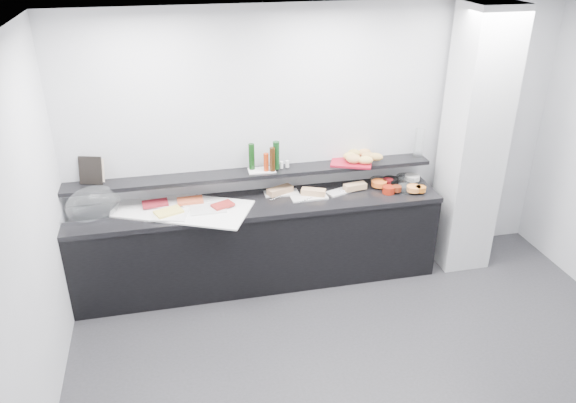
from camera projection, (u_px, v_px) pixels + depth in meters
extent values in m
plane|color=#2D2D30|center=(382.00, 386.00, 4.48)|extent=(5.00, 5.00, 0.00)
cube|color=silver|center=(320.00, 142.00, 5.64)|extent=(5.00, 0.02, 2.70)
plane|color=white|center=(417.00, 41.00, 3.29)|extent=(5.00, 5.00, 0.00)
cube|color=silver|center=(473.00, 143.00, 5.62)|extent=(0.50, 0.50, 2.70)
cube|color=black|center=(258.00, 244.00, 5.65)|extent=(3.60, 0.60, 0.85)
cube|color=black|center=(257.00, 204.00, 5.45)|extent=(3.62, 0.62, 0.05)
cube|color=black|center=(254.00, 173.00, 5.49)|extent=(3.60, 0.25, 0.04)
cube|color=silver|center=(86.00, 215.00, 5.15)|extent=(0.44, 0.30, 0.04)
ellipsoid|color=white|center=(93.00, 204.00, 5.11)|extent=(0.60, 0.51, 0.34)
cube|color=white|center=(182.00, 209.00, 5.30)|extent=(1.39, 1.07, 0.01)
cube|color=white|center=(164.00, 203.00, 5.36)|extent=(0.31, 0.25, 0.01)
cube|color=maroon|center=(155.00, 203.00, 5.32)|extent=(0.25, 0.17, 0.02)
cube|color=silver|center=(192.00, 201.00, 5.41)|extent=(0.31, 0.25, 0.01)
cube|color=#D9522C|center=(190.00, 200.00, 5.38)|extent=(0.25, 0.16, 0.02)
cube|color=white|center=(170.00, 216.00, 5.13)|extent=(0.35, 0.27, 0.01)
cube|color=#FBE161|center=(169.00, 212.00, 5.16)|extent=(0.29, 0.24, 0.02)
cube|color=silver|center=(208.00, 209.00, 5.26)|extent=(0.33, 0.22, 0.01)
cube|color=maroon|center=(223.00, 205.00, 5.29)|extent=(0.23, 0.20, 0.02)
cube|color=white|center=(281.00, 193.00, 5.61)|extent=(0.34, 0.15, 0.01)
cube|color=tan|center=(280.00, 190.00, 5.58)|extent=(0.28, 0.20, 0.06)
cylinder|color=silver|center=(276.00, 198.00, 5.48)|extent=(0.15, 0.08, 0.01)
cube|color=silver|center=(309.00, 197.00, 5.52)|extent=(0.36, 0.16, 0.01)
cube|color=tan|center=(313.00, 192.00, 5.54)|extent=(0.25, 0.18, 0.06)
cylinder|color=silver|center=(305.00, 200.00, 5.44)|extent=(0.14, 0.08, 0.01)
cube|color=silver|center=(341.00, 191.00, 5.64)|extent=(0.33, 0.23, 0.01)
cube|color=tan|center=(355.00, 187.00, 5.65)|extent=(0.24, 0.12, 0.06)
cylinder|color=silver|center=(348.00, 191.00, 5.62)|extent=(0.16, 0.04, 0.01)
cylinder|color=white|center=(379.00, 182.00, 5.78)|extent=(0.22, 0.22, 0.07)
cylinder|color=orange|center=(379.00, 183.00, 5.72)|extent=(0.16, 0.16, 0.05)
cylinder|color=black|center=(390.00, 181.00, 5.79)|extent=(0.20, 0.20, 0.07)
cylinder|color=#5F0D10|center=(388.00, 181.00, 5.76)|extent=(0.13, 0.13, 0.05)
cylinder|color=silver|center=(406.00, 179.00, 5.84)|extent=(0.23, 0.23, 0.07)
cylinder|color=silver|center=(412.00, 178.00, 5.85)|extent=(0.18, 0.18, 0.05)
cylinder|color=#9A1F0E|center=(389.00, 190.00, 5.61)|extent=(0.13, 0.13, 0.07)
cylinder|color=#63210E|center=(397.00, 189.00, 5.61)|extent=(0.12, 0.12, 0.05)
cylinder|color=white|center=(405.00, 189.00, 5.64)|extent=(0.15, 0.15, 0.07)
cylinder|color=#FF923E|center=(414.00, 189.00, 5.61)|extent=(0.15, 0.15, 0.05)
cylinder|color=black|center=(419.00, 187.00, 5.66)|extent=(0.12, 0.12, 0.07)
cylinder|color=orange|center=(421.00, 189.00, 5.60)|extent=(0.14, 0.14, 0.05)
cube|color=black|center=(90.00, 170.00, 5.17)|extent=(0.23, 0.13, 0.26)
cube|color=#CCAB93|center=(95.00, 170.00, 5.18)|extent=(0.19, 0.11, 0.22)
cube|color=white|center=(262.00, 170.00, 5.49)|extent=(0.27, 0.17, 0.01)
cylinder|color=black|center=(252.00, 157.00, 5.45)|extent=(0.07, 0.07, 0.26)
cylinder|color=#321A09|center=(272.00, 159.00, 5.41)|extent=(0.06, 0.06, 0.24)
cylinder|color=#0F3915|center=(276.00, 155.00, 5.45)|extent=(0.07, 0.07, 0.28)
cylinder|color=#AC2D0C|center=(266.00, 162.00, 5.43)|extent=(0.06, 0.06, 0.18)
cylinder|color=white|center=(287.00, 164.00, 5.53)|extent=(0.04, 0.04, 0.07)
cylinder|color=white|center=(282.00, 165.00, 5.51)|extent=(0.04, 0.04, 0.07)
cube|color=maroon|center=(351.00, 162.00, 5.67)|extent=(0.48, 0.42, 0.02)
ellipsoid|color=gold|center=(349.00, 156.00, 5.68)|extent=(0.14, 0.10, 0.08)
ellipsoid|color=#B49244|center=(354.00, 153.00, 5.75)|extent=(0.16, 0.13, 0.08)
ellipsoid|color=tan|center=(364.00, 153.00, 5.77)|extent=(0.14, 0.09, 0.08)
ellipsoid|color=tan|center=(354.00, 160.00, 5.60)|extent=(0.16, 0.12, 0.08)
ellipsoid|color=#D6A951|center=(366.00, 160.00, 5.58)|extent=(0.17, 0.13, 0.08)
ellipsoid|color=tan|center=(376.00, 157.00, 5.66)|extent=(0.18, 0.15, 0.08)
ellipsoid|color=tan|center=(353.00, 158.00, 5.63)|extent=(0.17, 0.12, 0.08)
ellipsoid|color=#B28243|center=(368.00, 156.00, 5.68)|extent=(0.15, 0.10, 0.08)
cylinder|color=white|center=(419.00, 143.00, 5.77)|extent=(0.13, 0.13, 0.30)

